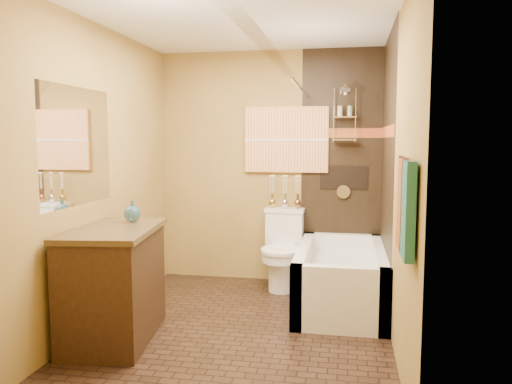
% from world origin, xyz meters
% --- Properties ---
extents(floor, '(3.00, 3.00, 0.00)m').
position_xyz_m(floor, '(0.00, 0.00, 0.00)').
color(floor, black).
rests_on(floor, ground).
extents(wall_left, '(0.02, 3.00, 2.50)m').
position_xyz_m(wall_left, '(-1.20, 0.00, 1.25)').
color(wall_left, '#AB8942').
rests_on(wall_left, floor).
extents(wall_right, '(0.02, 3.00, 2.50)m').
position_xyz_m(wall_right, '(1.20, 0.00, 1.25)').
color(wall_right, '#AB8942').
rests_on(wall_right, floor).
extents(wall_back, '(2.40, 0.02, 2.50)m').
position_xyz_m(wall_back, '(0.00, 1.50, 1.25)').
color(wall_back, '#AB8942').
rests_on(wall_back, floor).
extents(wall_front, '(2.40, 0.02, 2.50)m').
position_xyz_m(wall_front, '(0.00, -1.50, 1.25)').
color(wall_front, '#AB8942').
rests_on(wall_front, floor).
extents(ceiling, '(3.00, 3.00, 0.00)m').
position_xyz_m(ceiling, '(0.00, 0.00, 2.50)').
color(ceiling, silver).
rests_on(ceiling, wall_back).
extents(alcove_tile_back, '(0.85, 0.01, 2.50)m').
position_xyz_m(alcove_tile_back, '(0.78, 1.49, 1.25)').
color(alcove_tile_back, black).
rests_on(alcove_tile_back, wall_back).
extents(alcove_tile_right, '(0.01, 1.50, 2.50)m').
position_xyz_m(alcove_tile_right, '(1.19, 0.75, 1.25)').
color(alcove_tile_right, black).
rests_on(alcove_tile_right, wall_right).
extents(mosaic_band_back, '(0.85, 0.01, 0.10)m').
position_xyz_m(mosaic_band_back, '(0.78, 1.48, 1.62)').
color(mosaic_band_back, maroon).
rests_on(mosaic_band_back, alcove_tile_back).
extents(mosaic_band_right, '(0.01, 1.50, 0.10)m').
position_xyz_m(mosaic_band_right, '(1.18, 0.75, 1.62)').
color(mosaic_band_right, maroon).
rests_on(mosaic_band_right, alcove_tile_right).
extents(alcove_niche, '(0.50, 0.01, 0.25)m').
position_xyz_m(alcove_niche, '(0.80, 1.48, 1.15)').
color(alcove_niche, black).
rests_on(alcove_niche, alcove_tile_back).
extents(shower_fixtures, '(0.24, 0.33, 1.16)m').
position_xyz_m(shower_fixtures, '(0.80, 1.38, 1.67)').
color(shower_fixtures, silver).
rests_on(shower_fixtures, floor).
extents(curtain_rod, '(0.03, 1.55, 0.03)m').
position_xyz_m(curtain_rod, '(0.40, 0.75, 2.02)').
color(curtain_rod, silver).
rests_on(curtain_rod, wall_back).
extents(towel_bar, '(0.02, 0.55, 0.02)m').
position_xyz_m(towel_bar, '(1.15, -1.05, 1.45)').
color(towel_bar, silver).
rests_on(towel_bar, wall_right).
extents(towel_teal, '(0.05, 0.22, 0.52)m').
position_xyz_m(towel_teal, '(1.16, -1.18, 1.18)').
color(towel_teal, '#1C5F54').
rests_on(towel_teal, towel_bar).
extents(towel_rust, '(0.05, 0.22, 0.52)m').
position_xyz_m(towel_rust, '(1.16, -0.92, 1.18)').
color(towel_rust, '#913E1A').
rests_on(towel_rust, towel_bar).
extents(sunset_painting, '(0.90, 0.04, 0.70)m').
position_xyz_m(sunset_painting, '(0.18, 1.48, 1.55)').
color(sunset_painting, orange).
rests_on(sunset_painting, wall_back).
extents(vanity_mirror, '(0.01, 1.00, 0.90)m').
position_xyz_m(vanity_mirror, '(-1.19, -0.37, 1.50)').
color(vanity_mirror, white).
rests_on(vanity_mirror, wall_left).
extents(bathtub, '(0.80, 1.50, 0.55)m').
position_xyz_m(bathtub, '(0.80, 0.75, 0.22)').
color(bathtub, white).
rests_on(bathtub, floor).
extents(toilet, '(0.42, 0.62, 0.82)m').
position_xyz_m(toilet, '(0.18, 1.21, 0.41)').
color(toilet, white).
rests_on(toilet, floor).
extents(vanity, '(0.74, 1.07, 0.88)m').
position_xyz_m(vanity, '(-0.92, -0.37, 0.44)').
color(vanity, black).
rests_on(vanity, floor).
extents(teal_bottle, '(0.18, 0.18, 0.22)m').
position_xyz_m(teal_bottle, '(-0.87, -0.11, 0.97)').
color(teal_bottle, '#225767').
rests_on(teal_bottle, vanity).
extents(bud_vases, '(0.35, 0.07, 0.34)m').
position_xyz_m(bud_vases, '(0.18, 1.39, 1.01)').
color(bud_vases, gold).
rests_on(bud_vases, toilet).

